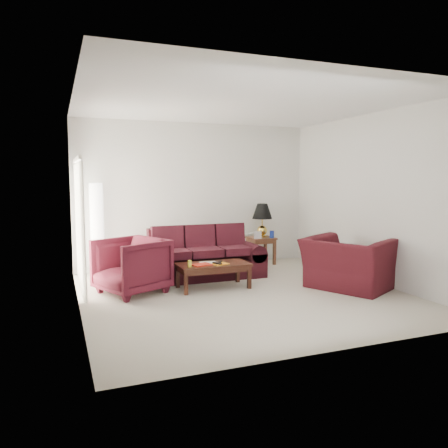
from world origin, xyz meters
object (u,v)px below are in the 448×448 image
at_px(sofa, 203,253).
at_px(armchair_left, 131,266).
at_px(end_table, 261,250).
at_px(armchair_right, 348,263).
at_px(floor_lamp, 97,229).
at_px(coffee_table, 213,276).

xyz_separation_m(sofa, armchair_left, (-1.43, -0.64, -0.01)).
bearing_deg(sofa, armchair_left, -159.08).
distance_m(sofa, end_table, 1.81).
bearing_deg(armchair_right, floor_lamp, 29.08).
bearing_deg(floor_lamp, armchair_left, -75.50).
relative_size(end_table, floor_lamp, 0.33).
relative_size(sofa, floor_lamp, 1.25).
bearing_deg(armchair_left, end_table, 90.26).
bearing_deg(armchair_right, coffee_table, 40.58).
bearing_deg(armchair_left, floor_lamp, 168.98).
distance_m(floor_lamp, coffee_table, 2.51).
distance_m(floor_lamp, armchair_left, 1.62).
xyz_separation_m(end_table, coffee_table, (-1.68, -1.62, -0.08)).
distance_m(sofa, armchair_right, 2.61).
height_order(armchair_left, coffee_table, armchair_left).
bearing_deg(coffee_table, end_table, 55.45).
bearing_deg(armchair_right, armchair_left, 46.06).
height_order(floor_lamp, armchair_right, floor_lamp).
height_order(sofa, floor_lamp, floor_lamp).
relative_size(sofa, coffee_table, 1.85).
distance_m(end_table, coffee_table, 2.34).
bearing_deg(floor_lamp, sofa, -25.62).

